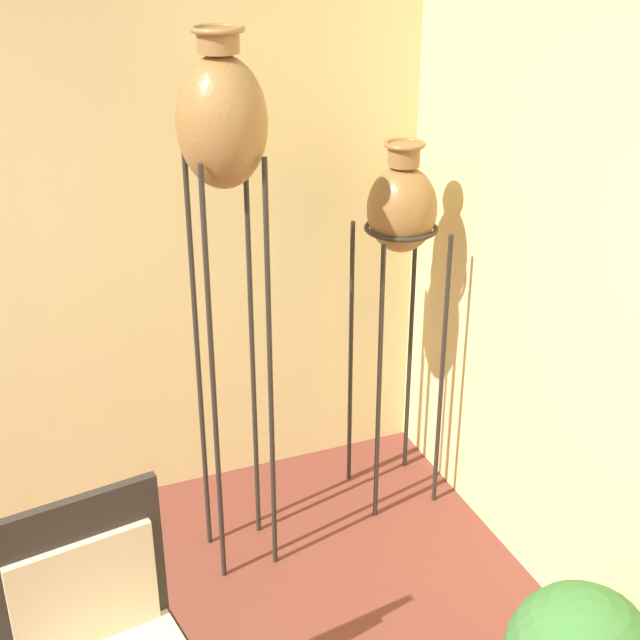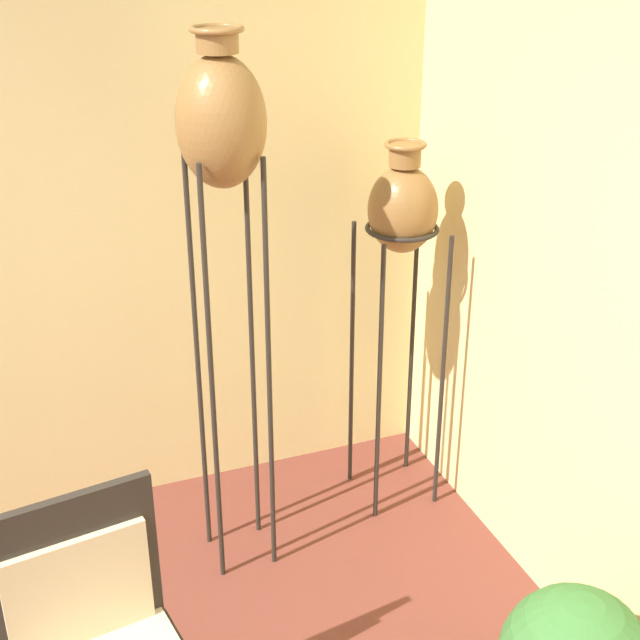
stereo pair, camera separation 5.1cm
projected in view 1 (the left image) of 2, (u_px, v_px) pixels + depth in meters
vase_stand_tall at (223, 135)px, 3.02m from camera, size 0.31×0.31×2.14m
vase_stand_medium at (401, 217)px, 3.62m from camera, size 0.32×0.32×1.65m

